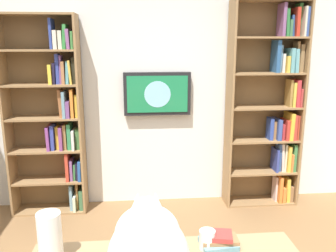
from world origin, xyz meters
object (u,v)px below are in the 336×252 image
wall_mounted_tv (157,94)px  cat (148,249)px  bookshelf_left (273,106)px  paper_towel_roll (50,238)px  coffee_mug (207,239)px  bookshelf_right (54,117)px  desk_book_stack (218,240)px

wall_mounted_tv → cat: (0.19, 2.42, -0.30)m
bookshelf_left → paper_towel_roll: 2.85m
cat → coffee_mug: 0.41m
paper_towel_roll → bookshelf_right: bearing=-78.2°
bookshelf_left → wall_mounted_tv: size_ratio=3.08×
bookshelf_right → wall_mounted_tv: size_ratio=2.87×
wall_mounted_tv → coffee_mug: (-0.11, 2.17, -0.42)m
bookshelf_left → paper_towel_roll: bearing=48.4°
bookshelf_right → cat: bookshelf_right is taller
bookshelf_right → cat: 2.50m
coffee_mug → desk_book_stack: size_ratio=0.50×
bookshelf_right → coffee_mug: size_ratio=21.30×
wall_mounted_tv → coffee_mug: bearing=93.0°
paper_towel_roll → desk_book_stack: bearing=-176.3°
wall_mounted_tv → desk_book_stack: (-0.17, 2.16, -0.44)m
desk_book_stack → bookshelf_right: bearing=-59.0°
wall_mounted_tv → desk_book_stack: bearing=94.6°
coffee_mug → wall_mounted_tv: bearing=-87.0°
bookshelf_left → desk_book_stack: size_ratio=11.40×
coffee_mug → bookshelf_left: bearing=-118.6°
bookshelf_left → wall_mounted_tv: (1.25, -0.09, 0.14)m
bookshelf_right → coffee_mug: bearing=119.7°
paper_towel_roll → desk_book_stack: paper_towel_roll is taller
bookshelf_right → cat: size_ratio=3.10×
paper_towel_roll → coffee_mug: size_ratio=2.55×
desk_book_stack → bookshelf_left: bearing=-117.5°
cat → desk_book_stack: bearing=-143.6°
wall_mounted_tv → coffee_mug: size_ratio=7.42×
coffee_mug → desk_book_stack: coffee_mug is taller
bookshelf_left → paper_towel_roll: (1.88, 2.12, -0.22)m
bookshelf_left → desk_book_stack: (1.08, 2.07, -0.30)m
cat → bookshelf_right: bearing=-69.2°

